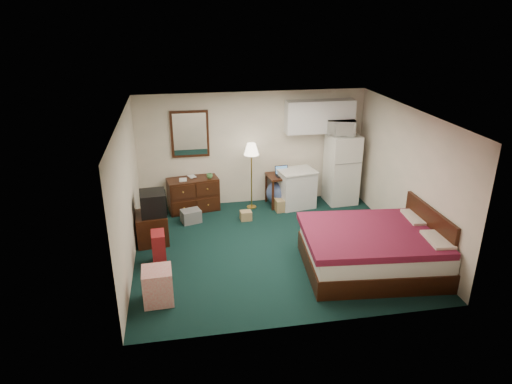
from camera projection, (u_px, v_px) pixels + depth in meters
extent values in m
cube|color=black|center=(273.00, 247.00, 8.46)|extent=(5.00, 4.50, 0.01)
cube|color=beige|center=(275.00, 114.00, 7.52)|extent=(5.00, 4.50, 0.01)
cube|color=beige|center=(253.00, 149.00, 10.04)|extent=(5.00, 0.01, 2.50)
cube|color=beige|center=(310.00, 246.00, 5.94)|extent=(5.00, 0.01, 2.50)
cube|color=beige|center=(127.00, 194.00, 7.58)|extent=(0.01, 4.50, 2.50)
cube|color=beige|center=(407.00, 176.00, 8.39)|extent=(0.01, 4.50, 2.50)
sphere|color=#3B4D81|center=(279.00, 193.00, 10.23)|extent=(0.68, 0.68, 0.56)
imported|color=silver|center=(341.00, 126.00, 9.83)|extent=(0.67, 0.48, 0.41)
imported|color=olive|center=(179.00, 176.00, 9.63)|extent=(0.16, 0.02, 0.22)
imported|color=olive|center=(189.00, 173.00, 9.80)|extent=(0.14, 0.07, 0.20)
imported|color=#4A8245|center=(210.00, 175.00, 9.76)|extent=(0.16, 0.14, 0.13)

